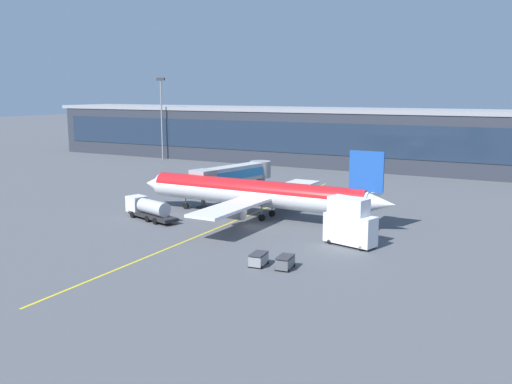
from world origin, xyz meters
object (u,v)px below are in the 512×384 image
fuel_tanker (148,208)px  baggage_cart_0 (259,259)px  baggage_cart_1 (285,262)px  main_airliner (256,193)px  catering_lift (350,222)px

fuel_tanker → baggage_cart_0: 29.21m
baggage_cart_0 → baggage_cart_1: size_ratio=1.00×
fuel_tanker → main_airliner: bearing=32.9°
fuel_tanker → catering_lift: (32.56, 0.44, 1.32)m
fuel_tanker → catering_lift: catering_lift is taller
main_airliner → catering_lift: 20.38m
baggage_cart_0 → main_airliner: bearing=119.2°
main_airliner → catering_lift: size_ratio=6.12×
main_airliner → baggage_cart_0: 25.17m
main_airliner → baggage_cart_1: main_airliner is taller
catering_lift → baggage_cart_1: (-3.07, -12.75, -2.28)m
main_airliner → catering_lift: (18.42, -8.69, -0.88)m
fuel_tanker → baggage_cart_1: bearing=-22.7°
catering_lift → baggage_cart_0: 14.70m
baggage_cart_0 → baggage_cart_1: bearing=6.6°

